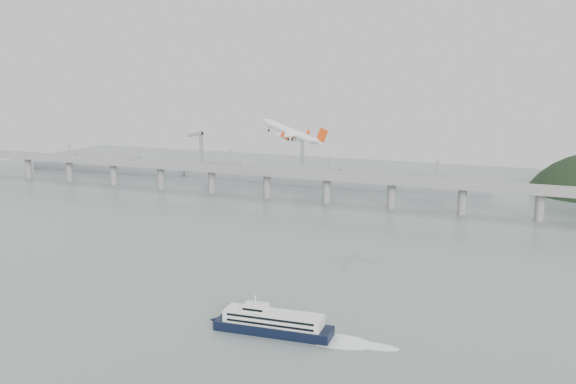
% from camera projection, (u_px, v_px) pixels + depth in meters
% --- Properties ---
extents(ground, '(900.00, 900.00, 0.00)m').
position_uv_depth(ground, '(240.00, 292.00, 271.49)').
color(ground, slate).
rests_on(ground, ground).
extents(bridge, '(800.00, 22.00, 23.90)m').
position_uv_depth(bridge, '(364.00, 182.00, 449.30)').
color(bridge, gray).
rests_on(bridge, ground).
extents(distant_fleet, '(453.00, 60.90, 40.00)m').
position_uv_depth(distant_fleet, '(224.00, 172.00, 569.70)').
color(distant_fleet, gray).
rests_on(distant_fleet, ground).
extents(ferry, '(73.90, 16.93, 13.93)m').
position_uv_depth(ferry, '(273.00, 323.00, 228.41)').
color(ferry, black).
rests_on(ferry, ground).
extents(airliner, '(42.69, 38.55, 16.78)m').
position_uv_depth(airliner, '(292.00, 133.00, 350.23)').
color(airliner, white).
rests_on(airliner, ground).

